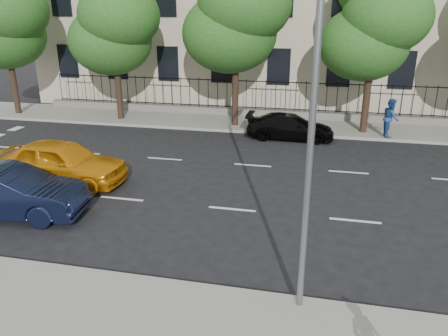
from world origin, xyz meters
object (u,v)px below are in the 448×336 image
(navy_sedan, at_px, (8,192))
(black_sedan, at_px, (290,126))
(street_light, at_px, (316,74))
(yellow_taxi, at_px, (62,162))

(navy_sedan, relative_size, black_sedan, 1.11)
(navy_sedan, height_order, black_sedan, navy_sedan)
(street_light, xyz_separation_m, black_sedan, (-1.28, 13.27, -4.50))
(yellow_taxi, bearing_deg, black_sedan, -44.08)
(street_light, distance_m, black_sedan, 14.07)
(street_light, height_order, black_sedan, street_light)
(street_light, distance_m, navy_sedan, 10.62)
(street_light, height_order, yellow_taxi, street_light)
(street_light, relative_size, yellow_taxi, 1.61)
(black_sedan, bearing_deg, navy_sedan, 143.02)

